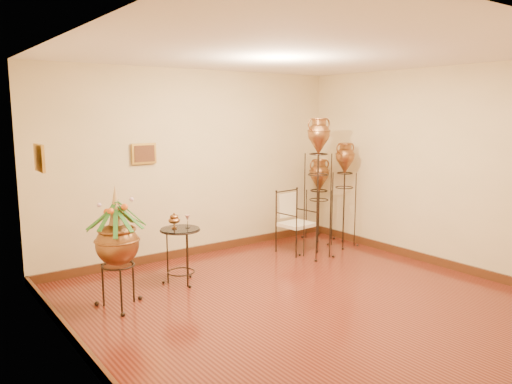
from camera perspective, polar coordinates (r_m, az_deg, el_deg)
ground at (r=5.94m, az=5.58°, el=-12.41°), size 5.00×5.00×0.00m
room_shell at (r=5.55m, az=5.76°, el=4.49°), size 5.02×5.02×2.81m
amphora_tall at (r=7.47m, az=7.07°, el=0.63°), size 0.54×0.54×2.12m
amphora_mid at (r=8.20m, az=10.04°, el=-0.22°), size 0.51×0.51×1.71m
amphora_short at (r=8.64m, az=7.19°, el=-0.77°), size 0.49×0.49×1.41m
planter_urn at (r=5.74m, az=-15.59°, el=-5.19°), size 0.84×0.84×1.41m
armchair at (r=7.81m, az=4.66°, el=-3.41°), size 0.59×0.56×0.97m
side_table at (r=6.49m, az=-8.61°, el=-7.09°), size 0.56×0.56×0.91m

